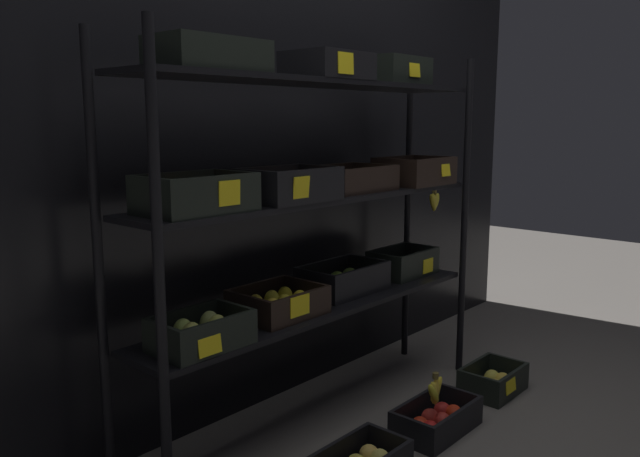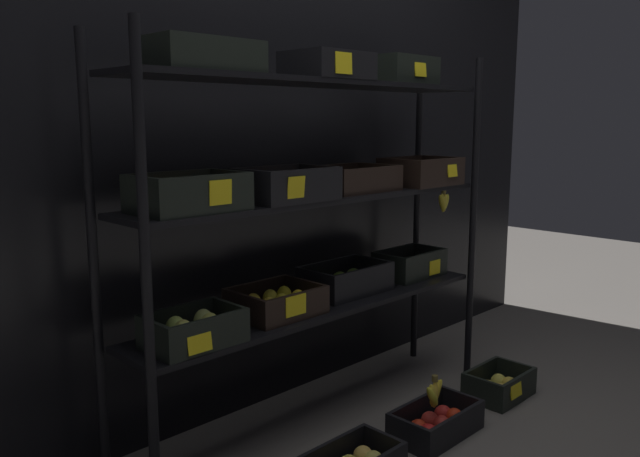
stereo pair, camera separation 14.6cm
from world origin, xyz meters
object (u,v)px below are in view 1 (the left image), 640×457
object	(u,v)px
display_rack	(320,199)
crate_ground_apple_red	(436,420)
crate_ground_right_apple_gold	(493,382)
banana_bunch_loose	(435,391)

from	to	relation	value
display_rack	crate_ground_apple_red	world-z (taller)	display_rack
display_rack	crate_ground_right_apple_gold	xyz separation A→B (m)	(0.72, -0.41, -0.87)
display_rack	crate_ground_right_apple_gold	distance (m)	1.20
crate_ground_apple_red	crate_ground_right_apple_gold	bearing A→B (deg)	0.39
crate_ground_apple_red	banana_bunch_loose	size ratio (longest dim) A/B	2.69
crate_ground_apple_red	crate_ground_right_apple_gold	size ratio (longest dim) A/B	1.24
display_rack	banana_bunch_loose	distance (m)	0.88
display_rack	banana_bunch_loose	world-z (taller)	display_rack
crate_ground_apple_red	banana_bunch_loose	bearing A→B (deg)	179.80
display_rack	crate_ground_apple_red	distance (m)	0.99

